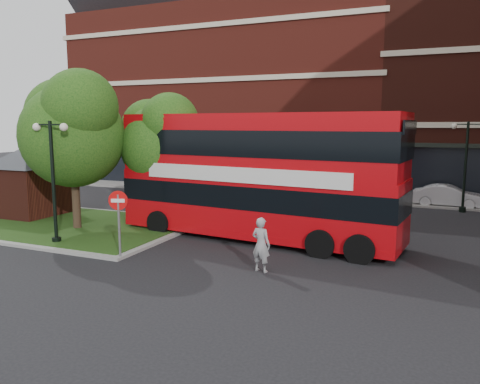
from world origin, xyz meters
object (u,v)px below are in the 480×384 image
at_px(woman, 261,245).
at_px(car_white, 448,196).
at_px(bus, 256,168).
at_px(car_silver, 305,188).

relative_size(woman, car_white, 0.46).
height_order(bus, car_white, bus).
relative_size(car_silver, car_white, 1.00).
distance_m(bus, car_silver, 11.94).
height_order(woman, car_white, woman).
relative_size(bus, car_silver, 3.12).
height_order(car_silver, car_white, car_silver).
distance_m(bus, woman, 4.99).
bearing_deg(woman, car_silver, -68.11).
height_order(bus, woman, bus).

